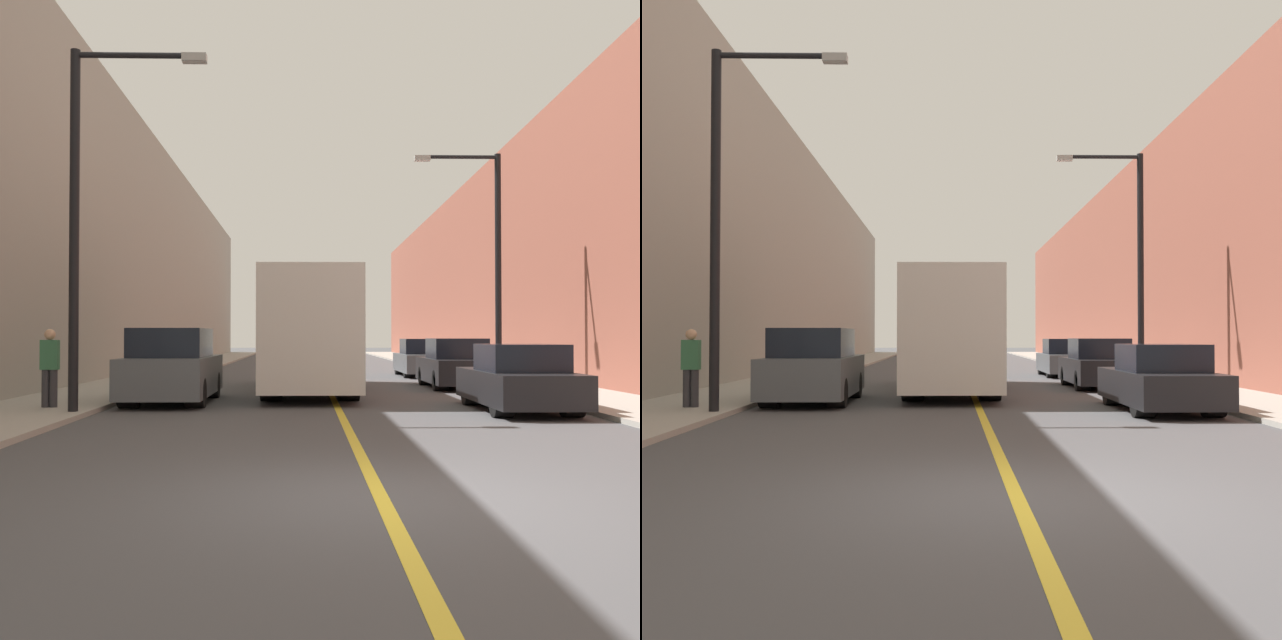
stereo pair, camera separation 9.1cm
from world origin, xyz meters
TOP-DOWN VIEW (x-y plane):
  - ground_plane at (0.00, 0.00)m, footprint 200.00×200.00m
  - sidewalk_left at (-6.51, 30.00)m, footprint 2.78×72.00m
  - sidewalk_right at (6.51, 30.00)m, footprint 2.78×72.00m
  - building_row_left at (-9.91, 30.00)m, footprint 4.00×72.00m
  - building_row_right at (9.91, 30.00)m, footprint 4.00×72.00m
  - road_center_line at (0.00, 30.00)m, footprint 0.16×72.00m
  - bus at (-0.61, 14.52)m, footprint 2.48×10.25m
  - parked_suv_left at (-3.97, 10.84)m, footprint 1.93×4.53m
  - car_right_near at (3.89, 8.65)m, footprint 1.81×4.35m
  - car_right_mid at (4.01, 15.92)m, footprint 1.84×4.38m
  - car_right_far at (4.03, 22.84)m, footprint 1.78×4.38m
  - street_lamp_left at (-5.17, 7.72)m, footprint 2.77×0.24m
  - street_lamp_right at (5.17, 16.11)m, footprint 2.77×0.24m
  - pedestrian at (-6.20, 8.62)m, footprint 0.37×0.23m

SIDE VIEW (x-z plane):
  - ground_plane at x=0.00m, z-range 0.00..0.00m
  - road_center_line at x=0.00m, z-range 0.00..0.01m
  - sidewalk_left at x=-6.51m, z-range 0.00..0.11m
  - sidewalk_right at x=6.51m, z-range 0.00..0.11m
  - car_right_near at x=3.89m, z-range -0.07..1.38m
  - car_right_far at x=4.03m, z-range -0.08..1.45m
  - car_right_mid at x=4.01m, z-range -0.08..1.48m
  - parked_suv_left at x=-3.97m, z-range -0.06..1.75m
  - pedestrian at x=-6.20m, z-range 0.14..1.81m
  - bus at x=-0.61m, z-range 0.11..3.41m
  - street_lamp_right at x=5.17m, z-range 0.66..7.99m
  - street_lamp_left at x=-5.17m, z-range 0.66..8.01m
  - building_row_right at x=9.91m, z-range 0.00..9.87m
  - building_row_left at x=-9.91m, z-range 0.00..11.26m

